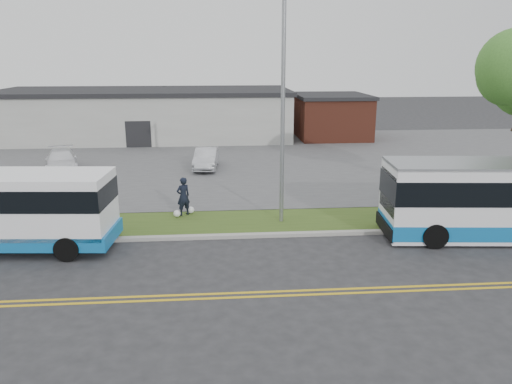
{
  "coord_description": "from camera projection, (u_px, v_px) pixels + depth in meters",
  "views": [
    {
      "loc": [
        0.17,
        -18.17,
        7.26
      ],
      "look_at": [
        1.83,
        2.31,
        1.6
      ],
      "focal_mm": 35.0,
      "sensor_mm": 36.0,
      "label": 1
    }
  ],
  "objects": [
    {
      "name": "commercial_building",
      "position": [
        146.0,
        114.0,
        44.27
      ],
      "size": [
        25.4,
        10.4,
        4.35
      ],
      "color": "#9E9E99",
      "rests_on": "ground"
    },
    {
      "name": "verge",
      "position": [
        214.0,
        223.0,
        22.15
      ],
      "size": [
        80.0,
        3.3,
        0.1
      ],
      "primitive_type": "cube",
      "color": "#344F1A",
      "rests_on": "ground"
    },
    {
      "name": "parked_car_a",
      "position": [
        206.0,
        158.0,
        32.41
      ],
      "size": [
        1.72,
        4.12,
        1.32
      ],
      "primitive_type": "imported",
      "rotation": [
        0.0,
        0.0,
        -0.08
      ],
      "color": "#B5B6BC",
      "rests_on": "parking_lot"
    },
    {
      "name": "curb",
      "position": [
        214.0,
        237.0,
        20.41
      ],
      "size": [
        80.0,
        0.3,
        0.15
      ],
      "primitive_type": "cube",
      "color": "#9E9B93",
      "rests_on": "ground"
    },
    {
      "name": "parking_lot",
      "position": [
        214.0,
        159.0,
        35.7
      ],
      "size": [
        80.0,
        25.0,
        0.1
      ],
      "primitive_type": "cube",
      "color": "#4C4C4F",
      "rests_on": "ground"
    },
    {
      "name": "grocery_bag_left",
      "position": [
        177.0,
        214.0,
        22.78
      ],
      "size": [
        0.32,
        0.32,
        0.32
      ],
      "primitive_type": "sphere",
      "color": "white",
      "rests_on": "verge"
    },
    {
      "name": "lane_line_south",
      "position": [
        214.0,
        298.0,
        15.38
      ],
      "size": [
        70.0,
        0.12,
        0.01
      ],
      "primitive_type": "cube",
      "color": "gold",
      "rests_on": "ground"
    },
    {
      "name": "grocery_bag_right",
      "position": [
        191.0,
        210.0,
        23.31
      ],
      "size": [
        0.32,
        0.32,
        0.32
      ],
      "primitive_type": "sphere",
      "color": "white",
      "rests_on": "verge"
    },
    {
      "name": "parked_car_b",
      "position": [
        62.0,
        161.0,
        31.7
      ],
      "size": [
        3.06,
        4.93,
        1.33
      ],
      "primitive_type": "imported",
      "rotation": [
        0.0,
        0.0,
        0.28
      ],
      "color": "white",
      "rests_on": "parking_lot"
    },
    {
      "name": "shuttle_bus",
      "position": [
        26.0,
        209.0,
        18.92
      ],
      "size": [
        7.98,
        3.16,
        2.99
      ],
      "rotation": [
        0.0,
        0.0,
        -0.08
      ],
      "color": "#0F63A7",
      "rests_on": "ground"
    },
    {
      "name": "ground",
      "position": [
        214.0,
        248.0,
        19.37
      ],
      "size": [
        140.0,
        140.0,
        0.0
      ],
      "primitive_type": "plane",
      "color": "#28282B",
      "rests_on": "ground"
    },
    {
      "name": "pedestrian",
      "position": [
        183.0,
        196.0,
        22.85
      ],
      "size": [
        0.78,
        0.7,
        1.79
      ],
      "primitive_type": "imported",
      "rotation": [
        0.0,
        0.0,
        3.68
      ],
      "color": "black",
      "rests_on": "verge"
    },
    {
      "name": "lane_line_north",
      "position": [
        214.0,
        294.0,
        15.67
      ],
      "size": [
        70.0,
        0.12,
        0.01
      ],
      "primitive_type": "cube",
      "color": "gold",
      "rests_on": "ground"
    },
    {
      "name": "streetlight_near",
      "position": [
        283.0,
        105.0,
        20.84
      ],
      "size": [
        0.35,
        1.53,
        9.5
      ],
      "color": "gray",
      "rests_on": "verge"
    },
    {
      "name": "brick_wing",
      "position": [
        331.0,
        116.0,
        44.66
      ],
      "size": [
        6.3,
        7.3,
        3.9
      ],
      "color": "brown",
      "rests_on": "ground"
    }
  ]
}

